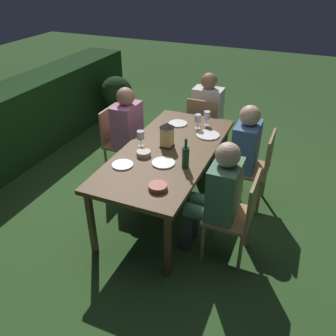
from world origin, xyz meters
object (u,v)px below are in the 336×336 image
at_px(bowl_olives, 158,187).
at_px(plate_a, 163,163).
at_px(person_in_blue, 239,150).
at_px(chair_side_left_a, 237,214).
at_px(chair_side_right_b, 119,139).
at_px(wine_glass_a, 141,136).
at_px(person_in_pink, 132,130).
at_px(plate_b, 208,135).
at_px(potted_plant_by_hedge, 117,96).
at_px(dining_table, 168,154).
at_px(wine_glass_b, 198,119).
at_px(lantern_centerpiece, 167,133).
at_px(green_bottle_on_table, 186,157).
at_px(person_in_green, 217,194).
at_px(plate_c, 123,165).
at_px(wine_glass_c, 207,116).
at_px(chair_head_far, 204,125).
at_px(person_in_cream, 209,110).
at_px(chair_side_left_b, 256,166).
at_px(plate_d, 178,123).
at_px(bowl_bread, 144,153).

bearing_deg(bowl_olives, plate_a, 17.23).
height_order(person_in_blue, chair_side_left_a, person_in_blue).
bearing_deg(chair_side_right_b, wine_glass_a, -130.56).
distance_m(person_in_pink, plate_b, 0.92).
bearing_deg(potted_plant_by_hedge, bowl_olives, -143.30).
bearing_deg(bowl_olives, dining_table, 15.88).
relative_size(dining_table, wine_glass_b, 11.44).
relative_size(lantern_centerpiece, wine_glass_a, 1.57).
bearing_deg(plate_a, chair_side_left_a, -101.97).
bearing_deg(green_bottle_on_table, person_in_pink, 53.29).
bearing_deg(bowl_olives, green_bottle_on_table, -11.70).
distance_m(person_in_green, plate_c, 0.92).
height_order(person_in_pink, chair_side_left_a, person_in_pink).
relative_size(person_in_green, wine_glass_c, 6.80).
relative_size(chair_side_left_a, plate_c, 4.34).
relative_size(chair_head_far, wine_glass_a, 5.15).
distance_m(chair_head_far, wine_glass_b, 0.72).
distance_m(chair_side_right_b, plate_b, 1.14).
bearing_deg(chair_side_right_b, plate_b, -88.45).
relative_size(person_in_blue, wine_glass_a, 6.80).
bearing_deg(person_in_pink, person_in_cream, -33.33).
relative_size(person_in_cream, bowl_olives, 7.10).
relative_size(chair_side_left_b, plate_d, 4.01).
xyz_separation_m(plate_c, potted_plant_by_hedge, (2.25, 1.38, -0.27)).
relative_size(plate_b, bowl_olives, 1.57).
relative_size(dining_table, plate_d, 8.92).
height_order(person_in_cream, wine_glass_b, person_in_cream).
relative_size(wine_glass_a, plate_d, 0.78).
relative_size(wine_glass_a, bowl_bread, 1.20).
height_order(person_in_cream, plate_a, person_in_cream).
relative_size(person_in_pink, wine_glass_a, 6.80).
bearing_deg(person_in_blue, plate_c, 134.18).
height_order(person_in_pink, plate_d, person_in_pink).
xyz_separation_m(wine_glass_c, potted_plant_by_hedge, (1.07, 1.83, -0.38)).
distance_m(person_in_blue, potted_plant_by_hedge, 2.67).
distance_m(chair_side_left_a, bowl_olives, 0.74).
relative_size(person_in_pink, person_in_cream, 1.00).
xyz_separation_m(person_in_pink, lantern_centerpiece, (-0.37, -0.61, 0.24)).
bearing_deg(chair_side_left_b, person_in_cream, 40.63).
relative_size(chair_head_far, wine_glass_c, 5.15).
relative_size(person_in_pink, person_in_blue, 1.00).
bearing_deg(green_bottle_on_table, chair_side_right_b, 58.40).
distance_m(wine_glass_c, bowl_olives, 1.40).
height_order(chair_side_left_b, potted_plant_by_hedge, chair_side_left_b).
height_order(person_in_cream, bowl_olives, person_in_cream).
height_order(dining_table, plate_c, plate_c).
distance_m(person_in_green, wine_glass_c, 1.26).
bearing_deg(bowl_olives, chair_head_far, 5.81).
height_order(wine_glass_a, bowl_bread, wine_glass_a).
xyz_separation_m(chair_side_left_b, wine_glass_a, (-0.47, 1.13, 0.36)).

